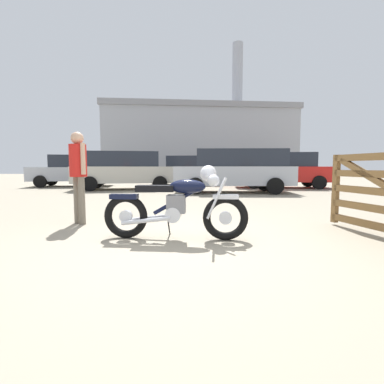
{
  "coord_description": "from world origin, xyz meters",
  "views": [
    {
      "loc": [
        0.04,
        -3.69,
        1.03
      ],
      "look_at": [
        0.2,
        1.33,
        0.59
      ],
      "focal_mm": 26.2,
      "sensor_mm": 36.0,
      "label": 1
    }
  ],
  "objects": [
    {
      "name": "white_estate_far",
      "position": [
        -2.7,
        9.5,
        0.94
      ],
      "size": [
        4.9,
        2.46,
        1.74
      ],
      "rotation": [
        0.0,
        0.0,
        0.14
      ],
      "color": "black",
      "rests_on": "ground_plane"
    },
    {
      "name": "blue_hatchback_right",
      "position": [
        -5.9,
        11.63,
        0.84
      ],
      "size": [
        4.39,
        2.34,
        1.67
      ],
      "rotation": [
        0.0,
        0.0,
        3.27
      ],
      "color": "black",
      "rests_on": "ground_plane"
    },
    {
      "name": "bystander",
      "position": [
        -1.85,
        1.43,
        1.02
      ],
      "size": [
        0.35,
        0.34,
        1.66
      ],
      "rotation": [
        0.0,
        0.0,
        0.81
      ],
      "color": "#706656",
      "rests_on": "ground_plane"
    },
    {
      "name": "vintage_motorcycle",
      "position": [
        -0.02,
        0.29,
        0.49
      ],
      "size": [
        2.08,
        0.73,
        1.07
      ],
      "rotation": [
        0.0,
        0.0,
        -0.12
      ],
      "color": "black",
      "rests_on": "ground_plane"
    },
    {
      "name": "dark_sedan_left",
      "position": [
        2.18,
        7.68,
        0.94
      ],
      "size": [
        4.8,
        2.18,
        1.74
      ],
      "rotation": [
        0.0,
        0.0,
        3.08
      ],
      "color": "black",
      "rests_on": "ground_plane"
    },
    {
      "name": "red_hatchback_near",
      "position": [
        4.91,
        10.21,
        0.94
      ],
      "size": [
        4.9,
        2.47,
        1.74
      ],
      "rotation": [
        0.0,
        0.0,
        -0.14
      ],
      "color": "black",
      "rests_on": "ground_plane"
    },
    {
      "name": "ground_plane",
      "position": [
        0.0,
        0.0,
        0.0
      ],
      "size": [
        80.0,
        80.0,
        0.0
      ],
      "primitive_type": "plane",
      "color": "gray"
    },
    {
      "name": "silver_sedan_mid",
      "position": [
        0.19,
        12.63,
        0.84
      ],
      "size": [
        4.37,
        2.28,
        1.67
      ],
      "rotation": [
        0.0,
        0.0,
        -0.11
      ],
      "color": "black",
      "rests_on": "ground_plane"
    },
    {
      "name": "industrial_building",
      "position": [
        1.55,
        26.55,
        3.43
      ],
      "size": [
        18.45,
        12.73,
        14.07
      ],
      "rotation": [
        0.0,
        0.0,
        0.06
      ],
      "color": "#9EA0A8",
      "rests_on": "ground_plane"
    }
  ]
}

